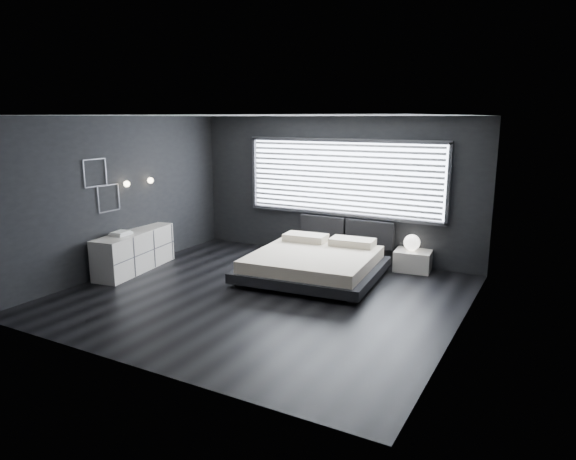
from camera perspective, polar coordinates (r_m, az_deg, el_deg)
The scene contains 12 objects.
room at distance 7.90m, azimuth -2.98°, elevation 2.38°, with size 6.04×6.00×2.80m.
window at distance 10.15m, azimuth 6.05°, elevation 5.77°, with size 4.14×0.09×1.52m.
headboard at distance 10.23m, azimuth 6.45°, elevation -0.10°, with size 1.96×0.16×0.52m.
sconce_near at distance 9.72m, azimuth -17.49°, elevation 4.91°, with size 0.18×0.11×0.11m.
sconce_far at distance 10.14m, azimuth -15.05°, elevation 5.35°, with size 0.18×0.11×0.11m.
wall_art_upper at distance 9.36m, azimuth -20.64°, elevation 5.96°, with size 0.01×0.48×0.48m.
wall_art_lower at distance 9.58m, azimuth -19.29°, elevation 3.35°, with size 0.01×0.48×0.48m.
bed at distance 9.04m, azimuth 2.91°, elevation -3.65°, with size 2.46×2.37×0.59m.
nightstand at distance 9.76m, azimuth 13.71°, elevation -3.31°, with size 0.65×0.54×0.38m, color silver.
orb_lamp at distance 9.68m, azimuth 13.60°, elevation -1.36°, with size 0.30×0.30×0.30m, color white.
dresser at distance 9.86m, azimuth -16.67°, elevation -2.25°, with size 0.79×1.88×0.73m.
book_stack at distance 9.56m, azimuth -18.08°, elevation -0.35°, with size 0.29×0.37×0.07m.
Camera 1 is at (4.10, -6.60, 2.78)m, focal length 32.00 mm.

